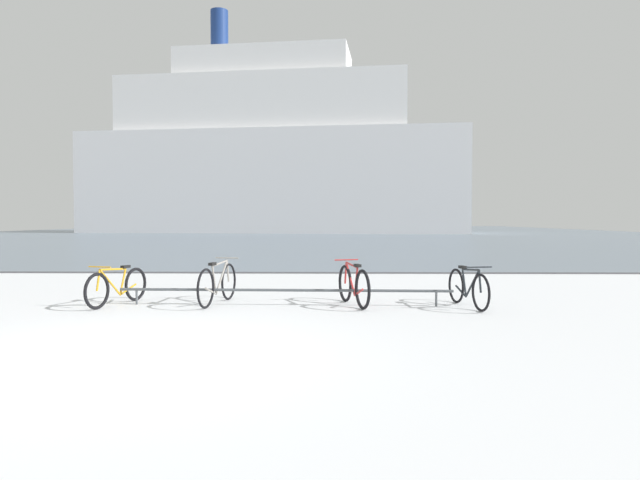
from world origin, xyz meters
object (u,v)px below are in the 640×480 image
bicycle_1 (218,284)px  bicycle_3 (468,288)px  bicycle_2 (353,285)px  ferry_ship (271,158)px  bicycle_0 (117,286)px

bicycle_1 → bicycle_3: size_ratio=1.10×
bicycle_2 → bicycle_3: 2.04m
bicycle_2 → ferry_ship: (-7.29, 55.74, 8.35)m
bicycle_0 → bicycle_3: bearing=-1.4°
bicycle_2 → bicycle_1: bearing=176.9°
bicycle_0 → bicycle_2: (4.31, 0.01, 0.03)m
bicycle_0 → bicycle_1: 1.82m
bicycle_0 → bicycle_3: size_ratio=1.03×
bicycle_1 → bicycle_3: bearing=-3.9°
bicycle_1 → bicycle_3: bicycle_1 is taller
bicycle_0 → bicycle_1: bicycle_1 is taller
bicycle_0 → bicycle_3: bicycle_3 is taller
bicycle_0 → bicycle_2: bearing=0.2°
bicycle_3 → bicycle_0: bearing=178.6°
bicycle_3 → ferry_ship: size_ratio=0.04×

